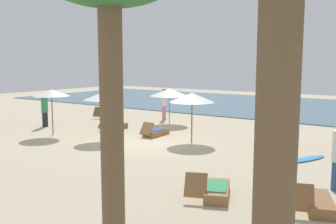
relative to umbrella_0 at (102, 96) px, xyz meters
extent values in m
plane|color=#BCAD8E|center=(2.32, 0.58, -1.99)|extent=(60.00, 60.00, 0.00)
cube|color=#476B7F|center=(2.32, 17.58, -1.96)|extent=(48.00, 16.00, 0.06)
cylinder|color=brown|center=(0.00, 0.00, -0.94)|extent=(0.05, 0.05, 2.12)
cone|color=white|center=(0.00, 0.00, 0.00)|extent=(1.71, 1.71, 0.34)
cylinder|color=brown|center=(3.64, 1.86, -0.92)|extent=(0.06, 0.06, 2.15)
cone|color=silver|center=(3.64, 1.86, 0.00)|extent=(1.99, 1.99, 0.42)
cylinder|color=brown|center=(-2.76, -0.65, -0.91)|extent=(0.05, 0.05, 2.18)
cone|color=white|center=(-2.76, -0.65, 0.07)|extent=(1.74, 1.74, 0.32)
cylinder|color=olive|center=(-0.08, 5.47, -1.01)|extent=(0.05, 0.05, 1.98)
cone|color=white|center=(-0.08, 5.47, -0.18)|extent=(2.23, 2.23, 0.42)
cube|color=brown|center=(-1.28, 2.18, -1.85)|extent=(0.75, 1.55, 0.28)
cube|color=brown|center=(-1.35, 1.49, -1.57)|extent=(0.62, 0.54, 0.53)
cube|color=olive|center=(1.45, 2.16, -1.85)|extent=(0.69, 1.53, 0.28)
cube|color=olive|center=(1.41, 1.47, -1.57)|extent=(0.59, 0.48, 0.56)
cube|color=#2D4C8C|center=(1.45, 2.16, -1.70)|extent=(0.57, 1.08, 0.03)
cube|color=brown|center=(-4.58, 5.14, -1.85)|extent=(1.12, 1.62, 0.28)
cube|color=brown|center=(-4.84, 4.49, -1.56)|extent=(0.69, 0.60, 0.58)
cube|color=#338C59|center=(-4.58, 5.14, -1.70)|extent=(0.87, 1.16, 0.03)
cube|color=olive|center=(7.84, -3.73, -1.85)|extent=(1.15, 1.61, 0.28)
cube|color=olive|center=(7.56, -4.37, -1.56)|extent=(0.70, 0.62, 0.57)
cube|color=#338C59|center=(7.84, -3.73, -1.70)|extent=(0.89, 1.17, 0.03)
cube|color=brown|center=(10.27, -3.10, -1.85)|extent=(1.10, 1.62, 0.28)
cube|color=brown|center=(10.02, -3.76, -1.56)|extent=(0.67, 0.57, 0.59)
cylinder|color=#26262D|center=(-5.11, 0.69, -1.60)|extent=(0.34, 0.34, 0.79)
cylinder|color=#338C59|center=(-5.11, 0.69, -0.79)|extent=(0.40, 0.40, 0.83)
sphere|color=tan|center=(-5.11, 0.69, -0.27)|extent=(0.22, 0.22, 0.22)
cylinder|color=#D17299|center=(-1.25, 6.59, -1.58)|extent=(0.29, 0.29, 0.83)
cylinder|color=white|center=(-1.25, 6.59, -0.73)|extent=(0.34, 0.34, 0.87)
sphere|color=#A37556|center=(-1.25, 6.59, -0.19)|extent=(0.24, 0.24, 0.24)
cylinder|color=brown|center=(7.87, -7.72, 0.35)|extent=(0.41, 0.41, 4.70)
cylinder|color=brown|center=(11.25, -9.25, 0.28)|extent=(0.37, 0.37, 4.54)
cube|color=silver|center=(6.46, 3.41, -1.97)|extent=(0.44, 0.29, 0.04)
ellipsoid|color=silver|center=(6.46, 3.41, -1.81)|extent=(0.72, 0.44, 0.30)
sphere|color=silver|center=(6.17, 3.47, -1.75)|extent=(0.21, 0.21, 0.21)
ellipsoid|color=#338CCC|center=(8.74, 1.53, -1.96)|extent=(1.19, 1.96, 0.07)
camera|label=1|loc=(12.34, -12.45, 1.54)|focal=40.76mm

